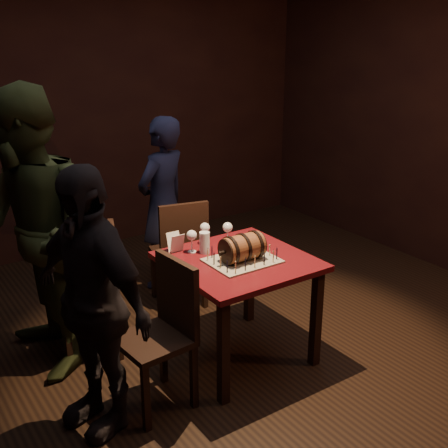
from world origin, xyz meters
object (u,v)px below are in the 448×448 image
(wine_glass_mid, at_px, (205,229))
(chair_left_front, at_px, (164,326))
(chair_left_rear, at_px, (101,283))
(person_back, at_px, (163,204))
(wine_glass_left, at_px, (192,236))
(pint_of_ale, at_px, (205,243))
(chair_back, at_px, (181,248))
(wine_glass_right, at_px, (228,228))
(person_left_front, at_px, (91,302))
(pub_table, at_px, (238,274))
(person_left_rear, at_px, (31,236))
(barrel_cake, at_px, (242,248))

(wine_glass_mid, distance_m, chair_left_front, 0.87)
(chair_left_rear, distance_m, person_back, 1.17)
(wine_glass_left, distance_m, chair_left_rear, 0.73)
(wine_glass_left, height_order, chair_left_rear, chair_left_rear)
(pint_of_ale, xyz_separation_m, chair_back, (0.18, 0.66, -0.30))
(wine_glass_right, bearing_deg, person_left_front, -162.13)
(pint_of_ale, height_order, chair_left_front, chair_left_front)
(wine_glass_mid, bearing_deg, pub_table, -83.17)
(chair_back, xyz_separation_m, person_back, (0.10, 0.47, 0.24))
(wine_glass_right, height_order, person_left_rear, person_left_rear)
(barrel_cake, xyz_separation_m, pint_of_ale, (-0.12, 0.27, -0.03))
(wine_glass_mid, height_order, wine_glass_right, same)
(wine_glass_left, bearing_deg, chair_left_front, -136.89)
(chair_back, height_order, person_left_front, person_left_front)
(pint_of_ale, distance_m, person_left_rear, 1.13)
(wine_glass_right, height_order, person_back, person_back)
(wine_glass_mid, xyz_separation_m, person_left_front, (-1.04, -0.46, -0.08))
(barrel_cake, relative_size, person_left_front, 0.21)
(wine_glass_mid, relative_size, chair_back, 0.17)
(chair_back, distance_m, person_left_front, 1.53)
(wine_glass_right, height_order, person_left_front, person_left_front)
(wine_glass_mid, height_order, person_left_rear, person_left_rear)
(barrel_cake, distance_m, person_left_front, 1.08)
(wine_glass_left, height_order, person_left_front, person_left_front)
(chair_left_front, bearing_deg, wine_glass_mid, 39.53)
(barrel_cake, distance_m, person_back, 1.41)
(wine_glass_left, bearing_deg, chair_left_rear, 147.79)
(barrel_cake, bearing_deg, person_left_rear, 148.67)
(chair_back, height_order, person_back, person_back)
(wine_glass_mid, distance_m, wine_glass_right, 0.16)
(pub_table, height_order, pint_of_ale, pint_of_ale)
(person_left_rear, height_order, person_left_front, person_left_rear)
(chair_left_rear, bearing_deg, wine_glass_mid, -20.67)
(wine_glass_left, distance_m, wine_glass_mid, 0.17)
(pint_of_ale, bearing_deg, wine_glass_right, 13.22)
(chair_back, distance_m, chair_left_front, 1.25)
(pub_table, height_order, person_back, person_back)
(chair_left_rear, xyz_separation_m, person_left_front, (-0.34, -0.73, 0.26))
(barrel_cake, relative_size, wine_glass_left, 2.07)
(wine_glass_left, xyz_separation_m, pint_of_ale, (0.07, -0.06, -0.05))
(person_back, bearing_deg, chair_left_rear, 17.01)
(barrel_cake, xyz_separation_m, wine_glass_mid, (-0.03, 0.41, 0.02))
(pub_table, xyz_separation_m, chair_left_rear, (-0.74, 0.62, -0.12))
(wine_glass_right, relative_size, chair_left_rear, 0.17)
(wine_glass_left, height_order, person_left_rear, person_left_rear)
(wine_glass_mid, distance_m, person_left_rear, 1.17)
(wine_glass_right, bearing_deg, pint_of_ale, -166.78)
(person_left_rear, bearing_deg, wine_glass_right, 74.20)
(pint_of_ale, height_order, chair_back, chair_back)
(pint_of_ale, bearing_deg, wine_glass_mid, 56.97)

